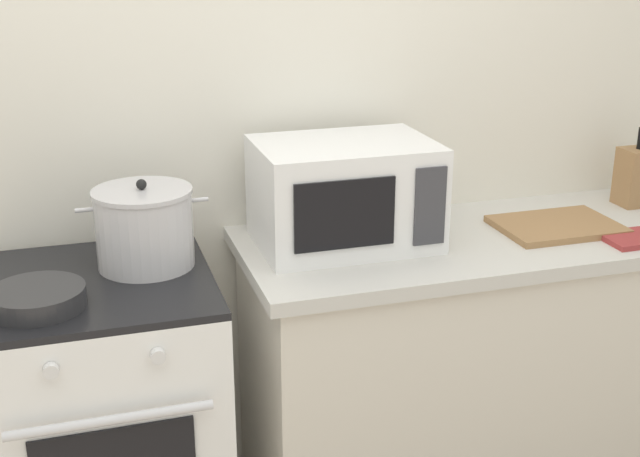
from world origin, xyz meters
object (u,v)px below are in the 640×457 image
Objects in this scene: stove at (110,433)px; cutting_board at (557,226)px; frying_pan at (34,298)px; knife_block at (639,176)px; oven_mitt at (634,238)px; stock_pot at (144,228)px; microwave at (344,193)px.

cutting_board reaches higher than stove.
frying_pan is 1.52m from cutting_board.
stove is 1.85m from knife_block.
cutting_board is 0.42m from knife_block.
frying_pan is 2.39× the size of oven_mitt.
knife_block reaches higher than oven_mitt.
stock_pot is at bearing 176.81° from cutting_board.
stove is 1.84× the size of microwave.
stock_pot is 1.61m from knife_block.
frying_pan is 0.89m from microwave.
stock_pot is 1.25× the size of knife_block.
stove is 2.56× the size of cutting_board.
knife_block is (1.75, 0.14, 0.56)m from stove.
stock_pot is 1.41m from oven_mitt.
knife_block is at bearing 4.60° from stove.
knife_block is (1.90, 0.27, 0.07)m from frying_pan.
stove is 0.59m from stock_pot.
microwave reaches higher than oven_mitt.
cutting_board is at bearing -6.76° from microwave.
oven_mitt is at bearing -45.24° from cutting_board.
knife_block is at bearing 8.15° from frying_pan.
stock_pot is at bearing -177.46° from knife_block.
oven_mitt is (0.16, -0.16, -0.00)m from cutting_board.
oven_mitt is at bearing -16.24° from microwave.
microwave reaches higher than cutting_board.
knife_block is (1.61, 0.07, -0.01)m from stock_pot.
stove is at bearing -173.64° from microwave.
microwave is 0.86m from oven_mitt.
stock_pot is 0.36m from frying_pan.
cutting_board is 1.29× the size of knife_block.
cutting_board is at bearing 134.76° from oven_mitt.
frying_pan is 1.20× the size of cutting_board.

